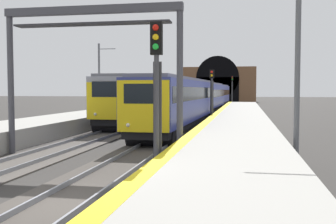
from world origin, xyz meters
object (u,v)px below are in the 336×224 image
railway_signal_near (157,86)px  catenary_mast_far (297,56)px  railway_signal_far (232,87)px  train_main_approaching (206,96)px  train_adjacent_platform (166,95)px  overhead_signal_gantry (91,43)px  catenary_mast_near (99,80)px  railway_signal_mid (212,92)px

railway_signal_near → catenary_mast_far: 6.42m
railway_signal_near → railway_signal_far: (76.99, 0.00, 0.44)m
train_main_approaching → catenary_mast_far: size_ratio=6.97×
railway_signal_near → train_main_approaching: bearing=-177.1°
train_main_approaching → train_adjacent_platform: 5.15m
railway_signal_far → train_adjacent_platform: bearing=-7.9°
overhead_signal_gantry → catenary_mast_near: catenary_mast_near is taller
railway_signal_mid → catenary_mast_near: bearing=-119.8°
railway_signal_far → catenary_mast_far: bearing=3.8°
railway_signal_mid → overhead_signal_gantry: bearing=-12.9°
catenary_mast_far → railway_signal_mid: bearing=15.0°
catenary_mast_near → overhead_signal_gantry: bearing=-160.4°
railway_signal_near → catenary_mast_far: catenary_mast_far is taller
catenary_mast_near → catenary_mast_far: (-25.18, -17.57, 0.24)m
train_adjacent_platform → railway_signal_near: (-32.87, -6.15, 0.80)m
catenary_mast_far → overhead_signal_gantry: bearing=87.0°
train_main_approaching → catenary_mast_near: 12.82m
railway_signal_near → train_adjacent_platform: bearing=-169.4°
catenary_mast_near → railway_signal_mid: bearing=-119.8°
catenary_mast_far → railway_signal_near: bearing=130.5°
train_main_approaching → railway_signal_far: 41.40m
railway_signal_near → railway_signal_mid: (21.95, 0.00, -0.35)m
train_main_approaching → railway_signal_mid: size_ratio=12.47×
railway_signal_mid → railway_signal_far: size_ratio=0.79×
catenary_mast_near → train_adjacent_platform: bearing=-61.6°
railway_signal_near → catenary_mast_near: catenary_mast_near is taller
catenary_mast_near → railway_signal_far: bearing=-15.0°
train_adjacent_platform → overhead_signal_gantry: overhead_signal_gantry is taller
railway_signal_near → catenary_mast_far: bearing=130.5°
overhead_signal_gantry → catenary_mast_near: bearing=19.6°
train_adjacent_platform → railway_signal_far: 44.57m
railway_signal_near → catenary_mast_near: 31.96m
railway_signal_far → catenary_mast_near: bearing=-15.0°
railway_signal_far → catenary_mast_near: 49.40m
catenary_mast_far → train_adjacent_platform: bearing=20.8°
railway_signal_mid → catenary_mast_near: (7.32, 12.78, 1.31)m
overhead_signal_gantry → railway_signal_far: bearing=-3.1°
railway_signal_near → catenary_mast_far: size_ratio=0.61×
train_main_approaching → railway_signal_mid: (-13.70, -1.82, 0.60)m
railway_signal_near → catenary_mast_near: size_ratio=0.65×
railway_signal_far → railway_signal_mid: bearing=0.0°
railway_signal_near → overhead_signal_gantry: 6.36m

